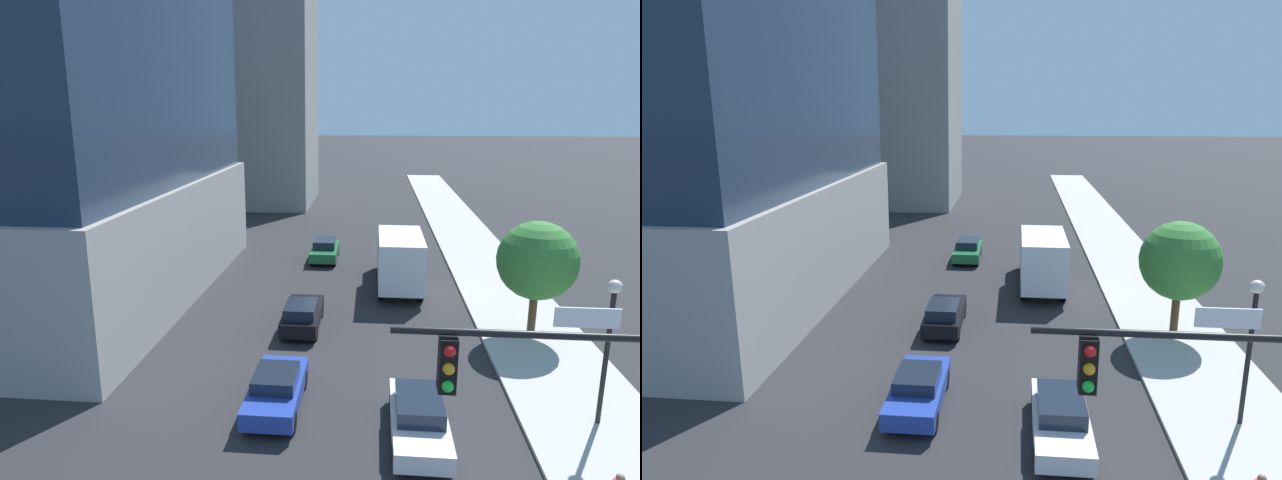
{
  "view_description": "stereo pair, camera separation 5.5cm",
  "coord_description": "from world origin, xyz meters",
  "views": [
    {
      "loc": [
        0.74,
        -6.34,
        10.52
      ],
      "look_at": [
        -1.06,
        12.32,
        5.98
      ],
      "focal_mm": 31.19,
      "sensor_mm": 36.0,
      "label": 1
    },
    {
      "loc": [
        0.8,
        -6.34,
        10.52
      ],
      "look_at": [
        -1.06,
        12.32,
        5.98
      ],
      "focal_mm": 31.19,
      "sensor_mm": 36.0,
      "label": 2
    }
  ],
  "objects": [
    {
      "name": "sidewalk",
      "position": [
        8.32,
        20.0,
        0.07
      ],
      "size": [
        4.87,
        120.0,
        0.15
      ],
      "primitive_type": "cube",
      "color": "#B2AFA8",
      "rests_on": "ground"
    },
    {
      "name": "construction_building",
      "position": [
        -13.09,
        54.49,
        19.44
      ],
      "size": [
        15.19,
        13.44,
        45.43
      ],
      "color": "gray",
      "rests_on": "ground"
    },
    {
      "name": "car_green",
      "position": [
        -2.53,
        31.11,
        0.74
      ],
      "size": [
        1.77,
        4.35,
        1.46
      ],
      "color": "#1E6638",
      "rests_on": "ground"
    },
    {
      "name": "traffic_light_pole",
      "position": [
        4.6,
        3.02,
        4.94
      ],
      "size": [
        5.27,
        0.48,
        7.0
      ],
      "color": "black",
      "rests_on": "sidewalk"
    },
    {
      "name": "box_truck",
      "position": [
        2.38,
        25.49,
        1.86
      ],
      "size": [
        2.49,
        7.85,
        3.37
      ],
      "color": "#1E4799",
      "rests_on": "ground"
    },
    {
      "name": "car_blue",
      "position": [
        -2.53,
        11.39,
        0.71
      ],
      "size": [
        1.78,
        4.4,
        1.41
      ],
      "color": "#233D9E",
      "rests_on": "ground"
    },
    {
      "name": "street_tree",
      "position": [
        8.19,
        18.59,
        3.72
      ],
      "size": [
        3.59,
        3.59,
        5.38
      ],
      "color": "brown",
      "rests_on": "sidewalk"
    },
    {
      "name": "car_black",
      "position": [
        -2.53,
        18.67,
        0.72
      ],
      "size": [
        1.72,
        4.31,
        1.45
      ],
      "color": "black",
      "rests_on": "ground"
    },
    {
      "name": "street_lamp",
      "position": [
        8.45,
        11.21,
        3.5
      ],
      "size": [
        0.44,
        0.44,
        5.02
      ],
      "color": "black",
      "rests_on": "sidewalk"
    },
    {
      "name": "car_white",
      "position": [
        2.38,
        9.96,
        0.72
      ],
      "size": [
        1.78,
        4.61,
        1.43
      ],
      "color": "silver",
      "rests_on": "ground"
    }
  ]
}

